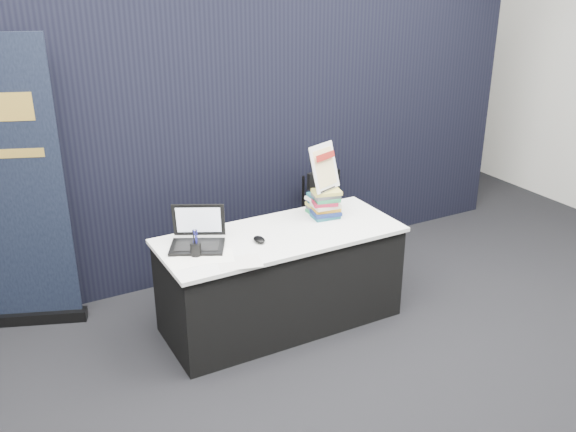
{
  "coord_description": "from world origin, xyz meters",
  "views": [
    {
      "loc": [
        -2.01,
        -3.24,
        2.68
      ],
      "look_at": [
        0.06,
        0.55,
        0.88
      ],
      "focal_mm": 40.0,
      "sensor_mm": 36.0,
      "label": 1
    }
  ],
  "objects_px": {
    "pullup_banner": "(5,206)",
    "stacking_chair": "(329,214)",
    "display_table": "(281,279)",
    "book_stack_short": "(320,203)",
    "book_stack_tall": "(326,204)",
    "info_sign": "(325,168)",
    "laptop": "(194,237)"
  },
  "relations": [
    {
      "from": "laptop",
      "to": "stacking_chair",
      "type": "height_order",
      "value": "laptop"
    },
    {
      "from": "laptop",
      "to": "book_stack_tall",
      "type": "distance_m",
      "value": 1.08
    },
    {
      "from": "book_stack_tall",
      "to": "book_stack_short",
      "type": "distance_m",
      "value": 0.11
    },
    {
      "from": "book_stack_tall",
      "to": "laptop",
      "type": "bearing_deg",
      "value": -179.83
    },
    {
      "from": "pullup_banner",
      "to": "stacking_chair",
      "type": "height_order",
      "value": "pullup_banner"
    },
    {
      "from": "info_sign",
      "to": "stacking_chair",
      "type": "distance_m",
      "value": 0.95
    },
    {
      "from": "display_table",
      "to": "stacking_chair",
      "type": "height_order",
      "value": "stacking_chair"
    },
    {
      "from": "display_table",
      "to": "book_stack_tall",
      "type": "relative_size",
      "value": 7.87
    },
    {
      "from": "book_stack_tall",
      "to": "stacking_chair",
      "type": "height_order",
      "value": "book_stack_tall"
    },
    {
      "from": "display_table",
      "to": "stacking_chair",
      "type": "bearing_deg",
      "value": 38.7
    },
    {
      "from": "book_stack_short",
      "to": "stacking_chair",
      "type": "xyz_separation_m",
      "value": [
        0.39,
        0.47,
        -0.35
      ]
    },
    {
      "from": "book_stack_tall",
      "to": "pullup_banner",
      "type": "height_order",
      "value": "pullup_banner"
    },
    {
      "from": "laptop",
      "to": "info_sign",
      "type": "relative_size",
      "value": 1.22
    },
    {
      "from": "laptop",
      "to": "book_stack_tall",
      "type": "xyz_separation_m",
      "value": [
        1.08,
        0.0,
        0.04
      ]
    },
    {
      "from": "book_stack_tall",
      "to": "info_sign",
      "type": "xyz_separation_m",
      "value": [
        0.0,
        0.03,
        0.28
      ]
    },
    {
      "from": "laptop",
      "to": "pullup_banner",
      "type": "height_order",
      "value": "pullup_banner"
    },
    {
      "from": "display_table",
      "to": "book_stack_short",
      "type": "distance_m",
      "value": 0.69
    },
    {
      "from": "display_table",
      "to": "laptop",
      "type": "distance_m",
      "value": 0.77
    },
    {
      "from": "book_stack_tall",
      "to": "pullup_banner",
      "type": "distance_m",
      "value": 2.36
    },
    {
      "from": "display_table",
      "to": "book_stack_short",
      "type": "height_order",
      "value": "book_stack_short"
    },
    {
      "from": "book_stack_tall",
      "to": "pullup_banner",
      "type": "xyz_separation_m",
      "value": [
        -2.2,
        0.84,
        0.11
      ]
    },
    {
      "from": "pullup_banner",
      "to": "stacking_chair",
      "type": "distance_m",
      "value": 2.66
    },
    {
      "from": "display_table",
      "to": "stacking_chair",
      "type": "relative_size",
      "value": 2.08
    },
    {
      "from": "stacking_chair",
      "to": "info_sign",
      "type": "bearing_deg",
      "value": -147.47
    },
    {
      "from": "info_sign",
      "to": "stacking_chair",
      "type": "relative_size",
      "value": 0.42
    },
    {
      "from": "laptop",
      "to": "book_stack_short",
      "type": "bearing_deg",
      "value": 33.26
    },
    {
      "from": "book_stack_tall",
      "to": "pullup_banner",
      "type": "bearing_deg",
      "value": 159.11
    },
    {
      "from": "display_table",
      "to": "book_stack_short",
      "type": "relative_size",
      "value": 9.82
    },
    {
      "from": "display_table",
      "to": "info_sign",
      "type": "relative_size",
      "value": 4.91
    },
    {
      "from": "book_stack_short",
      "to": "pullup_banner",
      "type": "xyz_separation_m",
      "value": [
        -2.21,
        0.73,
        0.14
      ]
    },
    {
      "from": "book_stack_short",
      "to": "info_sign",
      "type": "xyz_separation_m",
      "value": [
        -0.02,
        -0.08,
        0.32
      ]
    },
    {
      "from": "display_table",
      "to": "book_stack_tall",
      "type": "distance_m",
      "value": 0.67
    }
  ]
}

